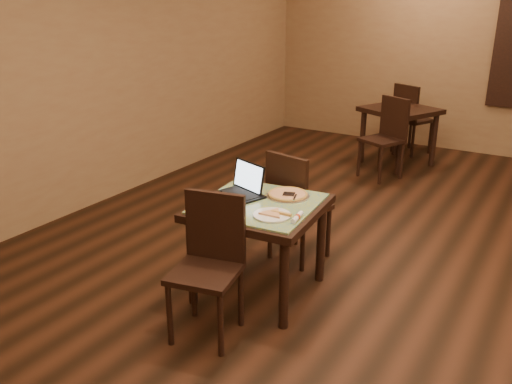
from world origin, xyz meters
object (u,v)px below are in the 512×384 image
Objects in this scene: tiled_table at (259,215)px; pizza_pan at (288,196)px; chair_main_near at (210,257)px; other_table_b at (400,118)px; laptop at (244,186)px; chair_main_far at (294,201)px; other_table_b_chair_near at (387,133)px; other_table_b_chair_far at (410,115)px.

tiled_table is 0.29m from pizza_pan.
pizza_pan is (0.14, 0.85, 0.20)m from chair_main_near.
laptop is at bearing -66.07° from other_table_b.
chair_main_near is at bearing -99.21° from pizza_pan.
laptop reaches higher than chair_main_far.
laptop is (-0.18, 0.72, 0.26)m from chair_main_near.
tiled_table is 3.34m from other_table_b_chair_near.
tiled_table is 0.89× the size of other_table_b.
other_table_b is at bearing 94.13° from pizza_pan.
other_table_b_chair_far is at bearing 109.02° from laptop.
other_table_b is 0.61m from other_table_b_chair_far.
chair_main_near is at bearing -56.65° from laptop.
chair_main_near is 0.89× the size of other_table_b.
tiled_table is 4.55m from other_table_b_chair_far.
other_table_b is at bearing 79.44° from chair_main_near.
chair_main_far is at bearing 110.22° from pizza_pan.
tiled_table is 0.28m from laptop.
chair_main_far reaches higher than tiled_table.
other_table_b_chair_far is (-0.17, 5.16, 0.01)m from chair_main_near.
laptop is at bearing 146.58° from tiled_table.
other_table_b_chair_near reaches higher than chair_main_far.
other_table_b_chair_near reaches higher than laptop.
chair_main_near is at bearing -97.17° from tiled_table.
other_table_b_chair_far reaches higher than laptop.
other_table_b is at bearing 118.28° from other_table_b_chair_near.
chair_main_far is 3.94m from other_table_b_chair_far.
chair_main_near is 3.95m from other_table_b_chair_near.
chair_main_near is 2.42× the size of laptop.
pizza_pan is at bearing 41.89° from laptop.
tiled_table is at bearing -63.14° from other_table_b.
other_table_b_chair_near is (0.04, -0.61, -0.08)m from other_table_b.
other_table_b_chair_far is at bearing 118.28° from other_table_b.
laptop is at bearing -157.32° from pizza_pan.
other_table_b_chair_near is (-0.23, 3.10, -0.19)m from pizza_pan.
laptop is 4.45m from other_table_b_chair_far.
other_table_b_chair_near is (-0.09, 2.72, 0.01)m from chair_main_far.
chair_main_far is at bearing 77.78° from chair_main_near.
other_table_b_chair_near reaches higher than tiled_table.
other_table_b_chair_far is (-0.08, 1.21, 0.00)m from other_table_b_chair_near.
chair_main_far reaches higher than other_table_b.
laptop is 0.37× the size of other_table_b.
other_table_b is 1.09× the size of other_table_b_chair_near.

